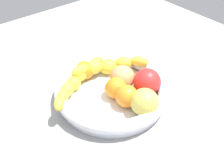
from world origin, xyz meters
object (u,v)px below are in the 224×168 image
at_px(orange_mid_left, 125,97).
at_px(peach_blush, 121,77).
at_px(banana_draped_left, 109,66).
at_px(orange_front, 115,89).
at_px(tomato_red, 147,82).
at_px(fruit_bowl, 112,91).
at_px(banana_draped_right, 76,82).
at_px(apple_yellow, 145,102).
at_px(orange_mid_right, 85,70).

relative_size(orange_mid_left, peach_blush, 0.85).
bearing_deg(banana_draped_left, orange_mid_left, -21.60).
distance_m(orange_front, tomato_red, 0.08).
bearing_deg(peach_blush, tomato_red, 31.29).
xyz_separation_m(fruit_bowl, orange_front, (0.02, -0.00, 0.02)).
relative_size(banana_draped_left, banana_draped_right, 0.97).
bearing_deg(tomato_red, peach_blush, -148.71).
distance_m(banana_draped_left, apple_yellow, 0.17).
xyz_separation_m(banana_draped_left, apple_yellow, (0.17, -0.03, 0.00)).
relative_size(orange_mid_left, apple_yellow, 0.84).
distance_m(banana_draped_left, tomato_red, 0.12).
bearing_deg(apple_yellow, banana_draped_left, 169.98).
bearing_deg(banana_draped_right, peach_blush, 56.53).
bearing_deg(orange_mid_left, peach_blush, 147.46).
relative_size(apple_yellow, tomato_red, 0.95).
bearing_deg(fruit_bowl, banana_draped_right, -137.04).
bearing_deg(peach_blush, orange_mid_right, -151.20).
xyz_separation_m(fruit_bowl, apple_yellow, (0.10, 0.01, 0.03)).
relative_size(orange_front, orange_mid_right, 1.07).
distance_m(orange_mid_left, orange_mid_right, 0.15).
height_order(fruit_bowl, apple_yellow, apple_yellow).
distance_m(fruit_bowl, orange_front, 0.03).
height_order(banana_draped_right, orange_mid_left, orange_mid_left).
bearing_deg(banana_draped_right, tomato_red, 47.30).
height_order(banana_draped_left, banana_draped_right, banana_draped_left).
xyz_separation_m(banana_draped_left, tomato_red, (0.12, 0.03, 0.01)).
bearing_deg(tomato_red, banana_draped_left, -167.73).
relative_size(banana_draped_left, orange_front, 3.72).
distance_m(fruit_bowl, peach_blush, 0.04).
bearing_deg(peach_blush, apple_yellow, -10.65).
xyz_separation_m(fruit_bowl, orange_mid_right, (-0.10, -0.02, 0.02)).
bearing_deg(orange_mid_right, orange_mid_left, 4.58).
bearing_deg(peach_blush, banana_draped_right, -123.47).
bearing_deg(orange_front, banana_draped_right, -144.58).
distance_m(banana_draped_left, orange_front, 0.09).
bearing_deg(banana_draped_left, banana_draped_right, -92.12).
relative_size(fruit_bowl, tomato_red, 4.18).
bearing_deg(fruit_bowl, peach_blush, 97.05).
xyz_separation_m(fruit_bowl, peach_blush, (-0.00, 0.03, 0.03)).
bearing_deg(banana_draped_left, orange_front, -30.63).
bearing_deg(fruit_bowl, orange_mid_left, -4.58).
distance_m(apple_yellow, tomato_red, 0.07).
relative_size(banana_draped_right, tomato_red, 3.00).
distance_m(banana_draped_right, apple_yellow, 0.19).
bearing_deg(fruit_bowl, tomato_red, 51.96).
bearing_deg(orange_front, orange_mid_left, -0.33).
xyz_separation_m(fruit_bowl, tomato_red, (0.05, 0.07, 0.03)).
bearing_deg(apple_yellow, banana_draped_right, -155.33).
distance_m(orange_front, apple_yellow, 0.09).
height_order(orange_front, apple_yellow, apple_yellow).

